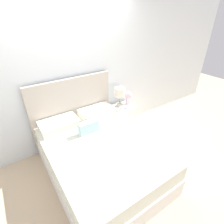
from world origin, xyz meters
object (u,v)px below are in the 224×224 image
object	(u,v)px
nightstand	(123,118)
teacup	(126,107)
flower_vase	(128,97)
alarm_clock	(122,108)
table_lamp	(120,93)
bed	(98,155)

from	to	relation	value
nightstand	teacup	distance (m)	0.32
flower_vase	alarm_clock	world-z (taller)	flower_vase
nightstand	table_lamp	size ratio (longest dim) A/B	1.44
nightstand	teacup	xyz separation A→B (m)	(-0.01, -0.10, 0.30)
table_lamp	teacup	size ratio (longest dim) A/B	3.71
nightstand	table_lamp	xyz separation A→B (m)	(-0.04, 0.07, 0.55)
nightstand	flower_vase	distance (m)	0.46
flower_vase	teacup	distance (m)	0.24
bed	table_lamp	bearing A→B (deg)	38.57
bed	table_lamp	world-z (taller)	bed
table_lamp	nightstand	bearing A→B (deg)	-58.33
table_lamp	bed	bearing A→B (deg)	-141.43
nightstand	flower_vase	xyz separation A→B (m)	(0.15, 0.04, 0.43)
alarm_clock	nightstand	bearing A→B (deg)	37.64
alarm_clock	teacup	bearing A→B (deg)	-6.78
nightstand	alarm_clock	distance (m)	0.34
table_lamp	alarm_clock	world-z (taller)	table_lamp
teacup	nightstand	bearing A→B (deg)	86.49
alarm_clock	bed	bearing A→B (deg)	-145.88
bed	flower_vase	distance (m)	1.39
table_lamp	alarm_clock	xyz separation A→B (m)	(-0.06, -0.15, -0.24)
bed	alarm_clock	distance (m)	1.08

